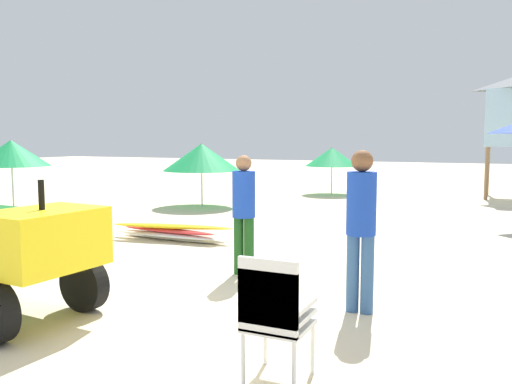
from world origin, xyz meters
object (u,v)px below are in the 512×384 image
object	(u,v)px
stacked_plastic_chairs	(274,309)
beach_umbrella_left	(202,157)
surfboard_pile	(169,232)
beach_umbrella_mid	(332,157)
beach_umbrella_far	(11,153)
lifeguard_near_left	(361,219)
lifeguard_near_center	(244,206)

from	to	relation	value
stacked_plastic_chairs	beach_umbrella_left	world-z (taller)	beach_umbrella_left
surfboard_pile	beach_umbrella_mid	world-z (taller)	beach_umbrella_mid
beach_umbrella_far	lifeguard_near_left	bearing A→B (deg)	-19.04
stacked_plastic_chairs	lifeguard_near_center	bearing A→B (deg)	120.31
lifeguard_near_center	beach_umbrella_far	size ratio (longest dim) A/B	0.89
lifeguard_near_center	beach_umbrella_mid	size ratio (longest dim) A/B	0.91
surfboard_pile	lifeguard_near_left	distance (m)	4.99
lifeguard_near_center	beach_umbrella_far	world-z (taller)	beach_umbrella_far
surfboard_pile	lifeguard_near_center	world-z (taller)	lifeguard_near_center
beach_umbrella_mid	beach_umbrella_far	distance (m)	10.24
stacked_plastic_chairs	beach_umbrella_left	distance (m)	11.05
stacked_plastic_chairs	beach_umbrella_far	distance (m)	10.25
surfboard_pile	stacked_plastic_chairs	bearing A→B (deg)	-47.96
lifeguard_near_center	beach_umbrella_left	distance (m)	7.71
beach_umbrella_left	surfboard_pile	bearing A→B (deg)	-65.97
stacked_plastic_chairs	beach_umbrella_left	size ratio (longest dim) A/B	0.46
stacked_plastic_chairs	lifeguard_near_left	size ratio (longest dim) A/B	0.57
surfboard_pile	lifeguard_near_center	distance (m)	2.95
stacked_plastic_chairs	beach_umbrella_mid	bearing A→B (deg)	105.01
surfboard_pile	lifeguard_near_left	xyz separation A→B (m)	(4.22, -2.51, 0.88)
stacked_plastic_chairs	beach_umbrella_left	xyz separation A→B (m)	(-6.13, 9.17, 0.79)
lifeguard_near_center	beach_umbrella_left	bearing A→B (deg)	125.24
beach_umbrella_left	beach_umbrella_far	world-z (taller)	beach_umbrella_far
surfboard_pile	beach_umbrella_left	bearing A→B (deg)	114.03
beach_umbrella_left	beach_umbrella_far	distance (m)	4.92
surfboard_pile	beach_umbrella_mid	size ratio (longest dim) A/B	1.34
surfboard_pile	beach_umbrella_far	bearing A→B (deg)	172.85
lifeguard_near_left	beach_umbrella_left	xyz separation A→B (m)	(-6.32, 7.21, 0.36)
surfboard_pile	beach_umbrella_far	distance (m)	5.06
beach_umbrella_mid	beach_umbrella_left	bearing A→B (deg)	-116.54
surfboard_pile	beach_umbrella_mid	distance (m)	9.54
stacked_plastic_chairs	surfboard_pile	distance (m)	6.04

